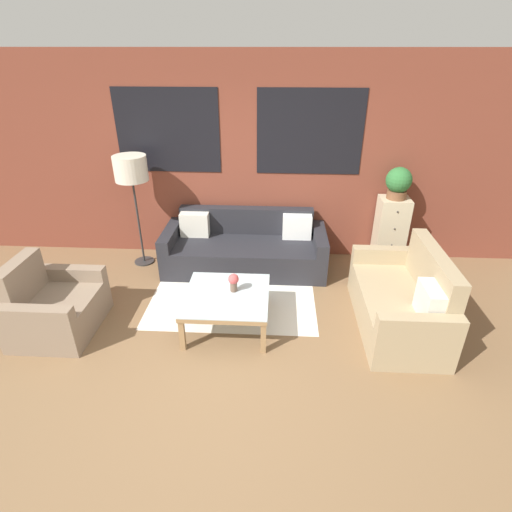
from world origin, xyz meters
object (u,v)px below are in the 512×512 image
object	(u,v)px
drawer_cabinet	(390,232)
settee_vintage	(402,302)
couch_dark	(245,249)
flower_vase	(234,281)
potted_plant	(398,182)
floor_lamp	(131,172)
armchair_corner	(54,308)
coffee_table	(227,299)

from	to	relation	value
drawer_cabinet	settee_vintage	bearing A→B (deg)	-97.37
couch_dark	flower_vase	size ratio (longest dim) A/B	10.59
flower_vase	potted_plant	bearing A→B (deg)	36.69
floor_lamp	drawer_cabinet	world-z (taller)	floor_lamp
armchair_corner	drawer_cabinet	world-z (taller)	drawer_cabinet
coffee_table	potted_plant	world-z (taller)	potted_plant
drawer_cabinet	potted_plant	xyz separation A→B (m)	(0.00, 0.00, 0.72)
settee_vintage	coffee_table	size ratio (longest dim) A/B	1.70
settee_vintage	floor_lamp	size ratio (longest dim) A/B	0.99
settee_vintage	floor_lamp	distance (m)	3.73
armchair_corner	drawer_cabinet	xyz separation A→B (m)	(4.01, 1.76, 0.22)
drawer_cabinet	flower_vase	size ratio (longest dim) A/B	4.70
potted_plant	flower_vase	distance (m)	2.65
flower_vase	couch_dark	bearing A→B (deg)	89.22
settee_vintage	drawer_cabinet	world-z (taller)	drawer_cabinet
armchair_corner	settee_vintage	bearing A→B (deg)	3.99
couch_dark	armchair_corner	size ratio (longest dim) A/B	2.35
couch_dark	potted_plant	size ratio (longest dim) A/B	5.23
settee_vintage	armchair_corner	size ratio (longest dim) A/B	1.64
coffee_table	couch_dark	bearing A→B (deg)	86.34
armchair_corner	floor_lamp	bearing A→B (deg)	72.82
floor_lamp	flower_vase	bearing A→B (deg)	-42.42
couch_dark	potted_plant	bearing A→B (deg)	6.58
floor_lamp	couch_dark	bearing A→B (deg)	-1.93
potted_plant	drawer_cabinet	bearing A→B (deg)	-90.00
armchair_corner	flower_vase	size ratio (longest dim) A/B	4.51
armchair_corner	flower_vase	distance (m)	1.99
settee_vintage	coffee_table	distance (m)	1.93
couch_dark	coffee_table	bearing A→B (deg)	-93.66
armchair_corner	flower_vase	world-z (taller)	armchair_corner
armchair_corner	coffee_table	xyz separation A→B (m)	(1.89, 0.15, 0.08)
floor_lamp	potted_plant	xyz separation A→B (m)	(3.53, 0.18, -0.14)
couch_dark	floor_lamp	bearing A→B (deg)	178.07
floor_lamp	coffee_table	bearing A→B (deg)	-45.37
drawer_cabinet	couch_dark	bearing A→B (deg)	-173.42
coffee_table	drawer_cabinet	bearing A→B (deg)	37.08
couch_dark	potted_plant	xyz separation A→B (m)	(2.04, 0.23, 0.93)
coffee_table	settee_vintage	bearing A→B (deg)	3.34
armchair_corner	drawer_cabinet	distance (m)	4.39
floor_lamp	drawer_cabinet	bearing A→B (deg)	3.00
settee_vintage	flower_vase	world-z (taller)	settee_vintage
floor_lamp	potted_plant	world-z (taller)	floor_lamp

